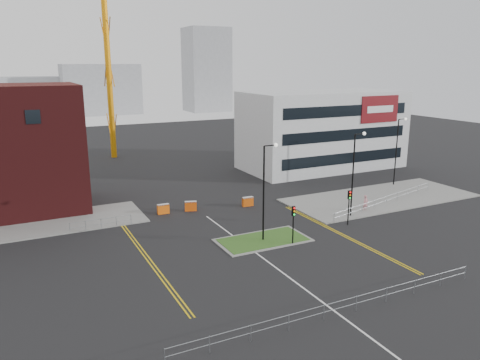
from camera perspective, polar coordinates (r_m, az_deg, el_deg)
The scene contains 26 objects.
ground at distance 37.11m, azimuth 6.23°, elevation -11.89°, with size 200.00×200.00×0.00m, color black.
pavement_left at distance 52.50m, azimuth -27.05°, elevation -5.44°, with size 28.00×8.00×0.12m, color slate.
pavement_right at distance 60.35m, azimuth 16.76°, elevation -2.07°, with size 24.00×10.00×0.12m, color slate.
island_kerb at distance 44.31m, azimuth 2.82°, elevation -7.33°, with size 8.60×4.60×0.08m, color slate.
grass_island at distance 44.31m, azimuth 2.82°, elevation -7.31°, with size 8.00×4.00×0.12m, color #27501A.
office_block at distance 75.21m, azimuth 9.99°, elevation 6.05°, with size 25.00×12.20×12.00m.
streetlamp_island at distance 42.76m, azimuth 3.17°, elevation -0.56°, with size 1.46×0.36×9.18m.
streetlamp_right_near at distance 51.11m, azimuth 13.83°, elevation 1.47°, with size 1.46×0.36×9.18m.
streetlamp_right_far at distance 66.26m, azimuth 18.69°, elevation 3.94°, with size 1.46×0.36×9.18m.
traffic_light_island at distance 42.81m, azimuth 6.53°, elevation -4.59°, with size 0.28×0.33×3.65m.
traffic_light_right at distance 48.92m, azimuth 13.16°, elevation -2.49°, with size 0.28×0.33×3.65m.
railing_front at distance 32.45m, azimuth 12.16°, elevation -14.61°, with size 24.05×0.05×1.10m.
railing_left at distance 49.00m, azimuth -16.58°, elevation -4.93°, with size 6.05×0.05×1.10m.
railing_right at distance 57.43m, azimuth 17.41°, elevation -2.18°, with size 19.05×5.05×1.10m.
centre_line at distance 38.63m, azimuth 4.61°, elevation -10.75°, with size 0.15×30.00×0.01m, color silver.
yellow_left_a at distance 42.27m, azimuth -11.84°, elevation -8.77°, with size 0.12×24.00×0.01m, color gold.
yellow_left_b at distance 42.34m, azimuth -11.45°, elevation -8.71°, with size 0.12×24.00×0.01m, color gold.
yellow_right_a at distance 46.75m, azimuth 12.14°, elevation -6.53°, with size 0.12×20.00×0.01m, color gold.
yellow_right_b at distance 46.93m, azimuth 12.43°, elevation -6.46°, with size 0.12×20.00×0.01m, color gold.
skyline_b at distance 160.66m, azimuth -16.57°, elevation 10.54°, with size 24.00×12.00×16.00m, color gray.
skyline_c at distance 165.54m, azimuth -4.08°, elevation 13.24°, with size 14.00×12.00×28.00m, color gray.
skyline_d at distance 168.56m, azimuth -23.24°, elevation 9.45°, with size 30.00×12.00×12.00m, color gray.
pedestrian at distance 54.32m, azimuth 15.05°, elevation -2.75°, with size 0.68×0.45×1.88m, color #C98289.
barrier_left at distance 52.40m, azimuth -9.34°, elevation -3.45°, with size 1.32×0.48×1.10m.
barrier_mid at distance 53.00m, azimuth -6.03°, elevation -3.13°, with size 1.40×0.83×1.11m.
barrier_right at distance 54.45m, azimuth 0.95°, elevation -2.60°, with size 1.31×0.47×1.09m.
Camera 1 is at (-18.31, -27.94, 16.16)m, focal length 35.00 mm.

